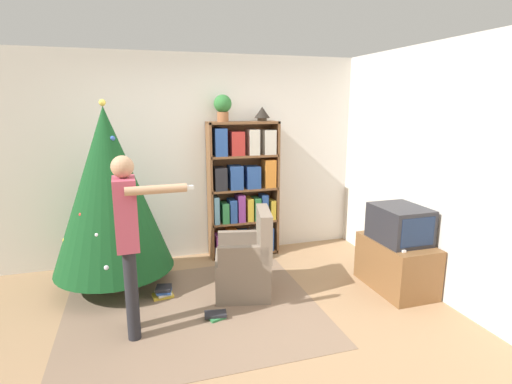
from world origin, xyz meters
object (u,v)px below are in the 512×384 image
potted_plant (223,106)px  bookshelf (243,191)px  christmas_tree (109,191)px  armchair (246,265)px  standing_person (128,232)px  television (400,224)px  table_lamp (262,113)px

potted_plant → bookshelf: bearing=-2.4°
potted_plant → christmas_tree: bearing=-158.9°
bookshelf → armchair: bookshelf is taller
bookshelf → standing_person: 2.10m
christmas_tree → armchair: (1.33, -0.60, -0.77)m
standing_person → potted_plant: 2.20m
bookshelf → armchair: size_ratio=1.92×
standing_person → potted_plant: size_ratio=4.82×
television → standing_person: 2.76m
christmas_tree → armchair: christmas_tree is taller
armchair → christmas_tree: bearing=-101.5°
christmas_tree → standing_person: christmas_tree is taller
television → standing_person: bearing=-178.4°
television → standing_person: (-2.75, -0.08, 0.20)m
armchair → table_lamp: table_lamp is taller
standing_person → potted_plant: bearing=141.4°
television → table_lamp: 2.15m
potted_plant → table_lamp: (0.51, -0.00, -0.09)m
standing_person → christmas_tree: bearing=-171.5°
armchair → potted_plant: bearing=-168.7°
armchair → potted_plant: size_ratio=2.80×
armchair → table_lamp: size_ratio=4.60×
standing_person → table_lamp: bearing=131.1°
christmas_tree → table_lamp: (1.87, 0.52, 0.78)m
television → potted_plant: 2.48m
standing_person → table_lamp: table_lamp is taller
television → table_lamp: (-1.06, 1.48, 1.14)m
bookshelf → table_lamp: table_lamp is taller
bookshelf → potted_plant: size_ratio=5.37×
standing_person → armchair: bearing=109.2°
christmas_tree → standing_person: (0.18, -1.03, -0.15)m
bookshelf → christmas_tree: christmas_tree is taller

